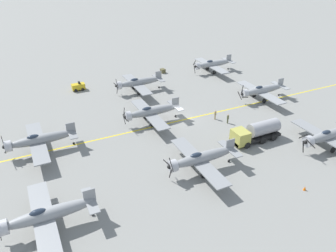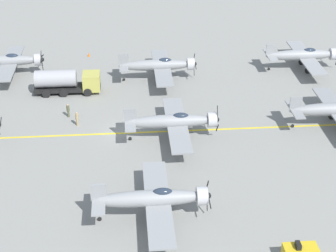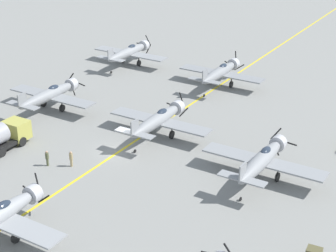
# 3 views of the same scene
# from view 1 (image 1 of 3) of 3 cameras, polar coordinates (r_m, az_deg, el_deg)

# --- Properties ---
(ground_plane) EXTENTS (400.00, 400.00, 0.00)m
(ground_plane) POSITION_cam_1_polar(r_m,az_deg,el_deg) (55.79, 2.56, 1.05)
(ground_plane) COLOR gray
(taxiway_stripe) EXTENTS (0.30, 160.00, 0.01)m
(taxiway_stripe) POSITION_cam_1_polar(r_m,az_deg,el_deg) (55.79, 2.56, 1.05)
(taxiway_stripe) COLOR yellow
(taxiway_stripe) RESTS_ON ground
(airplane_near_left) EXTENTS (12.00, 9.98, 3.65)m
(airplane_near_left) POSITION_cam_1_polar(r_m,az_deg,el_deg) (52.70, 26.19, -1.46)
(airplane_near_left) COLOR gray
(airplane_near_left) RESTS_ON ground
(airplane_mid_right) EXTENTS (12.00, 9.98, 3.65)m
(airplane_mid_right) POSITION_cam_1_polar(r_m,az_deg,el_deg) (66.40, -5.23, 7.57)
(airplane_mid_right) COLOR gray
(airplane_mid_right) RESTS_ON ground
(airplane_far_left) EXTENTS (12.00, 9.98, 3.65)m
(airplane_far_left) POSITION_cam_1_polar(r_m,az_deg,el_deg) (36.67, -20.39, -14.30)
(airplane_far_left) COLOR gray
(airplane_far_left) RESTS_ON ground
(airplane_near_center) EXTENTS (12.00, 9.98, 3.79)m
(airplane_near_center) POSITION_cam_1_polar(r_m,az_deg,el_deg) (64.90, 16.00, 6.02)
(airplane_near_center) COLOR #949699
(airplane_near_center) RESTS_ON ground
(airplane_far_center) EXTENTS (12.00, 9.98, 3.80)m
(airplane_far_center) POSITION_cam_1_polar(r_m,az_deg,el_deg) (49.68, -21.50, -2.24)
(airplane_far_center) COLOR gray
(airplane_far_center) RESTS_ON ground
(airplane_mid_left) EXTENTS (12.00, 9.98, 3.65)m
(airplane_mid_left) POSITION_cam_1_polar(r_m,az_deg,el_deg) (42.62, 5.74, -5.58)
(airplane_mid_left) COLOR gray
(airplane_mid_left) RESTS_ON ground
(airplane_near_right) EXTENTS (12.00, 9.98, 3.65)m
(airplane_near_right) POSITION_cam_1_polar(r_m,az_deg,el_deg) (77.85, 7.74, 10.67)
(airplane_near_right) COLOR #949699
(airplane_near_right) RESTS_ON ground
(airplane_mid_center) EXTENTS (12.00, 9.98, 3.72)m
(airplane_mid_center) POSITION_cam_1_polar(r_m,az_deg,el_deg) (54.14, -2.96, 2.52)
(airplane_mid_center) COLOR gray
(airplane_mid_center) RESTS_ON ground
(fuel_tanker) EXTENTS (2.68, 8.00, 2.98)m
(fuel_tanker) POSITION_cam_1_polar(r_m,az_deg,el_deg) (50.88, 15.10, -1.02)
(fuel_tanker) COLOR black
(fuel_tanker) RESTS_ON ground
(tow_tractor) EXTENTS (1.57, 2.60, 1.79)m
(tow_tractor) POSITION_cam_1_polar(r_m,az_deg,el_deg) (69.84, -15.35, 6.65)
(tow_tractor) COLOR gold
(tow_tractor) RESTS_ON ground
(ground_crew_walking) EXTENTS (0.36, 0.36, 1.64)m
(ground_crew_walking) POSITION_cam_1_polar(r_m,az_deg,el_deg) (56.18, 8.22, 2.00)
(ground_crew_walking) COLOR tan
(ground_crew_walking) RESTS_ON ground
(ground_crew_inspecting) EXTENTS (0.35, 0.35, 1.62)m
(ground_crew_inspecting) POSITION_cam_1_polar(r_m,az_deg,el_deg) (55.26, 10.38, 1.31)
(ground_crew_inspecting) COLOR #515638
(ground_crew_inspecting) RESTS_ON ground
(supply_crate_by_tanker) EXTENTS (1.21, 1.04, 0.94)m
(supply_crate_by_tanker) POSITION_cam_1_polar(r_m,az_deg,el_deg) (77.29, -0.91, 9.58)
(supply_crate_by_tanker) COLOR brown
(supply_crate_by_tanker) RESTS_ON ground
(traffic_cone) EXTENTS (0.36, 0.36, 0.55)m
(traffic_cone) POSITION_cam_1_polar(r_m,az_deg,el_deg) (43.62, 22.72, -9.97)
(traffic_cone) COLOR orange
(traffic_cone) RESTS_ON ground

